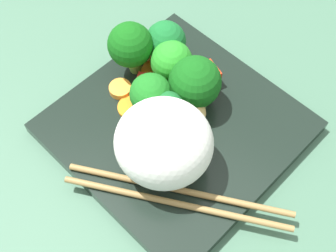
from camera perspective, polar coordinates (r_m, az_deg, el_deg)
ground_plane at (r=50.94cm, az=1.03°, el=-1.16°), size 110.00×110.00×2.00cm
square_plate at (r=49.44cm, az=1.06°, el=-0.14°), size 23.31×23.31×1.49cm
rice_mound at (r=42.79cm, az=-0.54°, el=-2.16°), size 12.86×12.96×8.36cm
broccoli_floret_0 at (r=49.43cm, az=0.46°, el=8.01°), size 4.62×4.62×5.79cm
broccoli_floret_1 at (r=49.84cm, az=-4.75°, el=10.05°), size 4.99×4.99×7.01cm
broccoli_floret_2 at (r=51.21cm, az=-0.30°, el=10.52°), size 4.59×4.59×5.91cm
broccoli_floret_3 at (r=47.70cm, az=3.41°, el=5.48°), size 5.64×5.64×6.38cm
broccoli_floret_4 at (r=46.08cm, az=0.04°, el=2.24°), size 3.25×3.25×5.15cm
broccoli_floret_5 at (r=47.05cm, az=-2.20°, el=3.99°), size 4.47×4.47×5.51cm
carrot_slice_0 at (r=49.84cm, az=-4.62°, el=2.34°), size 3.53×3.53×0.41cm
carrot_slice_1 at (r=51.16cm, az=-6.02°, el=4.67°), size 3.49×3.49×0.79cm
carrot_slice_2 at (r=53.08cm, az=1.84°, el=7.65°), size 3.04×3.04×0.60cm
carrot_slice_3 at (r=52.56cm, az=-1.64°, el=6.87°), size 3.95×3.95×0.51cm
pepper_chunk_0 at (r=51.34cm, az=4.72°, el=6.27°), size 3.29×3.13×2.02cm
pepper_chunk_1 at (r=50.00cm, az=0.82°, el=4.04°), size 4.52×4.54×1.55cm
pepper_chunk_2 at (r=50.34cm, az=-2.70°, el=4.79°), size 3.67×3.57×1.85cm
chicken_piece_1 at (r=53.62cm, az=-2.62°, el=9.43°), size 2.98×3.37×1.96cm
chicken_piece_2 at (r=48.10cm, az=3.09°, el=2.03°), size 3.85×4.35×2.84cm
chopstick_pair at (r=44.62cm, az=1.25°, el=-8.88°), size 13.54×20.35×0.63cm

